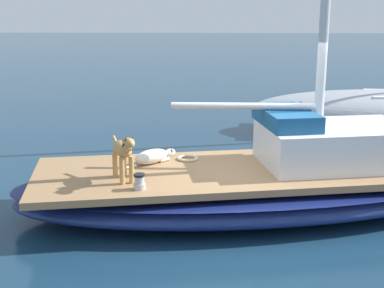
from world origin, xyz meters
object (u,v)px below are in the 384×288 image
at_px(deck_winch, 139,182).
at_px(coiled_rope, 188,158).
at_px(sailboat_main, 258,188).
at_px(dog_tan, 123,151).
at_px(dog_white, 153,156).
at_px(mooring_buoy, 316,118).

xyz_separation_m(deck_winch, coiled_rope, (-1.42, 0.57, -0.08)).
height_order(sailboat_main, deck_winch, deck_winch).
bearing_deg(deck_winch, dog_tan, -142.84).
bearing_deg(dog_white, sailboat_main, 84.14).
bearing_deg(mooring_buoy, deck_winch, -27.72).
bearing_deg(dog_white, mooring_buoy, 147.85).
bearing_deg(coiled_rope, sailboat_main, 71.45).
relative_size(sailboat_main, mooring_buoy, 17.23).
relative_size(coiled_rope, mooring_buoy, 0.74).
bearing_deg(deck_winch, mooring_buoy, 152.28).
bearing_deg(coiled_rope, dog_white, -68.97).
relative_size(dog_white, mooring_buoy, 1.66).
bearing_deg(sailboat_main, dog_white, -95.86).
xyz_separation_m(dog_tan, coiled_rope, (-1.08, 0.83, -0.40)).
distance_m(sailboat_main, mooring_buoy, 6.22).
distance_m(dog_white, deck_winch, 1.22).
xyz_separation_m(dog_white, deck_winch, (1.22, -0.05, -0.01)).
height_order(deck_winch, mooring_buoy, deck_winch).
bearing_deg(mooring_buoy, dog_tan, -30.61).
distance_m(dog_white, dog_tan, 0.98).
bearing_deg(sailboat_main, mooring_buoy, 161.27).
relative_size(sailboat_main, dog_white, 10.36).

